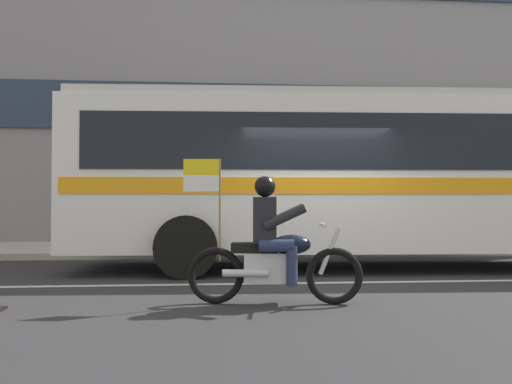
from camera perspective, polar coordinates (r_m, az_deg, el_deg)
The scene contains 7 objects.
ground_plane at distance 8.86m, azimuth 6.71°, elevation -9.27°, with size 60.00×60.00×0.00m, color #2B2B2D.
sidewalk_curb at distance 13.85m, azimuth 2.46°, elevation -6.13°, with size 28.00×3.80×0.15m, color #B7B2A8.
lane_center_stripe at distance 8.27m, azimuth 7.56°, elevation -9.79°, with size 26.60×0.14×0.01m, color silver.
office_building_facade at distance 16.76m, azimuth 1.40°, elevation 14.96°, with size 28.00×0.89×11.87m.
transit_bus at distance 10.28m, azimuth 12.49°, elevation 2.36°, with size 11.35×3.05×3.22m.
motorcycle_with_rider at distance 6.41m, azimuth 1.84°, elevation -6.27°, with size 2.19×0.66×1.78m.
fire_hydrant at distance 12.86m, azimuth 4.57°, elevation -4.51°, with size 0.22×0.30×0.75m.
Camera 1 is at (-1.76, -8.60, 1.20)m, focal length 36.62 mm.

